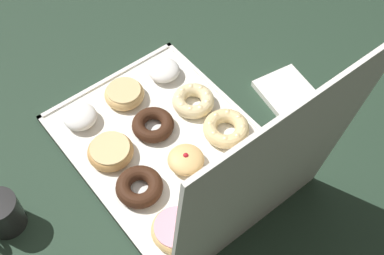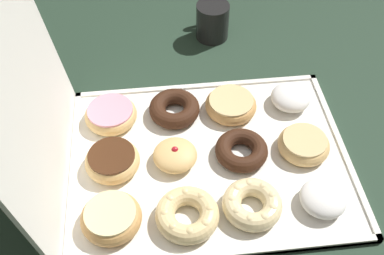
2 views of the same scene
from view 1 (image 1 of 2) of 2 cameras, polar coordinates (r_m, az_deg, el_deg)
name	(u,v)px [view 1 (image 1 of 2)]	position (r m, az deg, el deg)	size (l,w,h in m)	color
ground_plane	(169,147)	(1.29, -2.68, -2.24)	(3.00, 3.00, 0.00)	#233828
donut_box	(168,146)	(1.29, -2.69, -2.10)	(0.44, 0.58, 0.01)	white
box_lid_open	(269,180)	(0.93, 8.78, -5.93)	(0.44, 0.55, 0.01)	white
powdered_filled_donut_0	(164,70)	(1.41, -3.22, 6.51)	(0.09, 0.09, 0.04)	white
glazed_ring_donut_1	(125,93)	(1.37, -7.61, 3.87)	(0.11, 0.11, 0.04)	#E5B770
powdered_filled_donut_2	(80,117)	(1.34, -12.61, 1.22)	(0.09, 0.09, 0.04)	white
cruller_donut_3	(193,101)	(1.34, 0.15, 3.08)	(0.11, 0.11, 0.04)	beige
chocolate_cake_ring_donut_4	(151,126)	(1.30, -4.62, 0.19)	(0.11, 0.11, 0.03)	#381E11
glazed_ring_donut_5	(111,151)	(1.26, -9.24, -2.66)	(0.12, 0.12, 0.03)	tan
cruller_donut_6	(226,128)	(1.29, 3.90, -0.08)	(0.12, 0.12, 0.04)	#EACC8C
jelly_filled_donut_7	(186,159)	(1.23, -0.68, -3.65)	(0.09, 0.09, 0.04)	#E5B770
chocolate_cake_ring_donut_8	(139,187)	(1.20, -5.99, -6.71)	(0.11, 0.11, 0.04)	#381E11
glazed_ring_donut_9	(261,166)	(1.23, 7.85, -4.39)	(0.11, 0.11, 0.04)	tan
chocolate_frosted_donut_10	(219,196)	(1.18, 3.08, -7.76)	(0.11, 0.11, 0.04)	#E5B770
pink_frosted_donut_11	(176,229)	(1.15, -1.78, -11.50)	(0.12, 0.12, 0.04)	#E5B770
coffee_mug	(1,214)	(1.22, -20.89, -9.16)	(0.11, 0.09, 0.10)	black
napkin_stack	(285,91)	(1.41, 10.56, 4.15)	(0.14, 0.14, 0.02)	white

